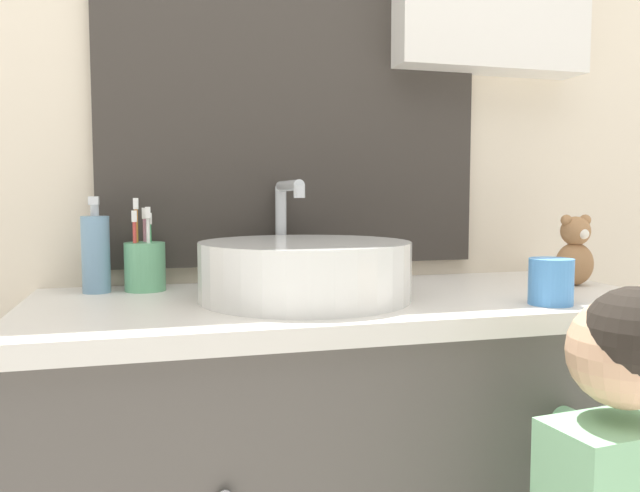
# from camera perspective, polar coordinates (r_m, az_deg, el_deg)

# --- Properties ---
(wall_back) EXTENTS (3.20, 0.18, 2.50)m
(wall_back) POSITION_cam_1_polar(r_m,az_deg,el_deg) (1.45, 0.21, 13.92)
(wall_back) COLOR beige
(wall_back) RESTS_ON ground_plane
(sink_basin) EXTENTS (0.38, 0.44, 0.22)m
(sink_basin) POSITION_cam_1_polar(r_m,az_deg,el_deg) (1.14, -1.38, -2.07)
(sink_basin) COLOR silver
(sink_basin) RESTS_ON vanity_counter
(toothbrush_holder) EXTENTS (0.08, 0.08, 0.18)m
(toothbrush_holder) POSITION_cam_1_polar(r_m,az_deg,el_deg) (1.28, -15.73, -1.60)
(toothbrush_holder) COLOR #66B27F
(toothbrush_holder) RESTS_ON vanity_counter
(soap_dispenser) EXTENTS (0.05, 0.05, 0.19)m
(soap_dispenser) POSITION_cam_1_polar(r_m,az_deg,el_deg) (1.29, -19.82, -0.60)
(soap_dispenser) COLOR #6B93B2
(soap_dispenser) RESTS_ON vanity_counter
(teddy_bear) EXTENTS (0.08, 0.07, 0.15)m
(teddy_bear) POSITION_cam_1_polar(r_m,az_deg,el_deg) (1.41, 22.28, -0.51)
(teddy_bear) COLOR #9E7047
(teddy_bear) RESTS_ON vanity_counter
(drinking_cup) EXTENTS (0.08, 0.08, 0.08)m
(drinking_cup) POSITION_cam_1_polar(r_m,az_deg,el_deg) (1.15, 20.36, -3.06)
(drinking_cup) COLOR #4789D1
(drinking_cup) RESTS_ON vanity_counter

